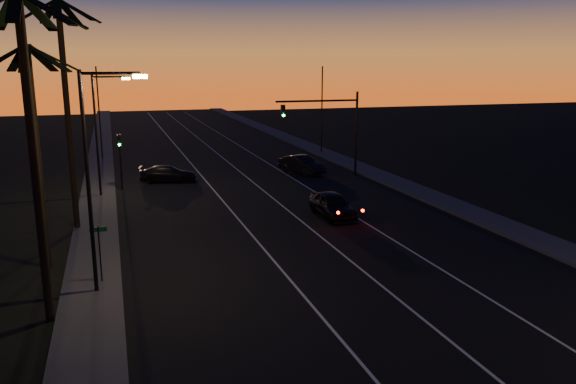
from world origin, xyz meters
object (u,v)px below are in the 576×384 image
object	(u,v)px
cross_car	(168,174)
signal_mast	(330,119)
right_car	(302,165)
lead_car	(333,205)

from	to	relation	value
cross_car	signal_mast	bearing A→B (deg)	-8.42
signal_mast	right_car	size ratio (longest dim) A/B	1.45
signal_mast	lead_car	xyz separation A→B (m)	(-4.49, -11.84, -4.01)
lead_car	cross_car	bearing A→B (deg)	121.85
signal_mast	lead_car	world-z (taller)	signal_mast
lead_car	right_car	distance (m)	14.20
right_car	cross_car	world-z (taller)	right_car
signal_mast	cross_car	size ratio (longest dim) A/B	1.48
lead_car	right_car	world-z (taller)	right_car
signal_mast	cross_car	bearing A→B (deg)	171.58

